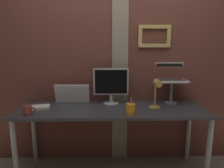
{
  "coord_description": "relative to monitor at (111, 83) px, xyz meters",
  "views": [
    {
      "loc": [
        -0.12,
        -1.89,
        1.38
      ],
      "look_at": [
        -0.09,
        0.2,
        1.01
      ],
      "focal_mm": 30.53,
      "sensor_mm": 36.0,
      "label": 1
    }
  ],
  "objects": [
    {
      "name": "monitor",
      "position": [
        0.0,
        0.0,
        0.0
      ],
      "size": [
        0.41,
        0.18,
        0.42
      ],
      "color": "#ADB2B7",
      "rests_on": "desk"
    },
    {
      "name": "brick_wall_back",
      "position": [
        0.1,
        0.18,
        0.32
      ],
      "size": [
        3.35,
        0.15,
        2.64
      ],
      "color": "brown",
      "rests_on": "ground_plane"
    },
    {
      "name": "whiteboard_panel",
      "position": [
        -0.46,
        0.03,
        -0.13
      ],
      "size": [
        0.4,
        0.08,
        0.23
      ],
      "primitive_type": "cube",
      "rotation": [
        0.27,
        0.0,
        0.0
      ],
      "color": "white",
      "rests_on": "desk"
    },
    {
      "name": "desk",
      "position": [
        0.01,
        -0.18,
        -0.32
      ],
      "size": [
        2.06,
        0.61,
        0.76
      ],
      "color": "#333338",
      "rests_on": "ground_plane"
    },
    {
      "name": "desk_lamp",
      "position": [
        0.47,
        -0.24,
        -0.04
      ],
      "size": [
        0.12,
        0.2,
        0.33
      ],
      "color": "tan",
      "rests_on": "desk"
    },
    {
      "name": "laptop",
      "position": [
        0.71,
        0.07,
        0.08
      ],
      "size": [
        0.34,
        0.28,
        0.21
      ],
      "color": "silver",
      "rests_on": "laptop_stand"
    },
    {
      "name": "paper_clutter_stack",
      "position": [
        -0.77,
        -0.18,
        -0.23
      ],
      "size": [
        0.23,
        0.18,
        0.03
      ],
      "primitive_type": "cube",
      "rotation": [
        0.0,
        0.0,
        0.22
      ],
      "color": "silver",
      "rests_on": "desk"
    },
    {
      "name": "pen_cup",
      "position": [
        0.19,
        -0.39,
        -0.19
      ],
      "size": [
        0.09,
        0.09,
        0.17
      ],
      "color": "orange",
      "rests_on": "desk"
    },
    {
      "name": "laptop_stand",
      "position": [
        0.71,
        0.0,
        -0.06
      ],
      "size": [
        0.28,
        0.22,
        0.27
      ],
      "color": "gray",
      "rests_on": "desk"
    },
    {
      "name": "coffee_mug",
      "position": [
        -0.81,
        -0.39,
        -0.19
      ],
      "size": [
        0.12,
        0.08,
        0.09
      ],
      "color": "maroon",
      "rests_on": "desk"
    }
  ]
}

